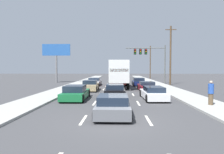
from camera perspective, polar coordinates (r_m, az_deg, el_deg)
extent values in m
plane|color=#3D3D3F|center=(35.21, 1.47, -1.93)|extent=(140.00, 140.00, 0.00)
cube|color=#9E9E99|center=(30.93, 13.93, -2.48)|extent=(2.87, 80.00, 0.14)
cube|color=#9E9E99|center=(30.96, -11.03, -2.44)|extent=(2.87, 80.00, 0.14)
cube|color=silver|center=(10.55, -8.36, -12.26)|extent=(0.14, 2.00, 0.01)
cube|color=silver|center=(15.39, -5.11, -7.58)|extent=(0.14, 2.00, 0.01)
cube|color=silver|center=(20.31, -3.46, -5.14)|extent=(0.14, 2.00, 0.01)
cube|color=silver|center=(25.26, -2.46, -3.65)|extent=(0.14, 2.00, 0.01)
cube|color=silver|center=(30.22, -1.78, -2.64)|extent=(0.14, 2.00, 0.01)
cube|color=silver|center=(35.20, -1.30, -1.92)|extent=(0.14, 2.00, 0.01)
cube|color=silver|center=(40.18, -0.94, -1.38)|extent=(0.14, 2.00, 0.01)
cube|color=silver|center=(45.17, -0.66, -0.96)|extent=(0.14, 2.00, 0.01)
cube|color=silver|center=(50.15, -0.43, -0.62)|extent=(0.14, 2.00, 0.01)
cube|color=silver|center=(55.15, -0.25, -0.35)|extent=(0.14, 2.00, 0.01)
cube|color=silver|center=(10.53, 10.64, -12.32)|extent=(0.14, 2.00, 0.01)
cube|color=silver|center=(15.37, 7.69, -7.60)|extent=(0.14, 2.00, 0.01)
cube|color=silver|center=(20.29, 6.19, -5.15)|extent=(0.14, 2.00, 0.01)
cube|color=silver|center=(25.25, 5.28, -3.66)|extent=(0.14, 2.00, 0.01)
cube|color=silver|center=(30.21, 4.67, -2.65)|extent=(0.14, 2.00, 0.01)
cube|color=silver|center=(35.19, 4.24, -1.93)|extent=(0.14, 2.00, 0.01)
cube|color=silver|center=(40.17, 3.91, -1.39)|extent=(0.14, 2.00, 0.01)
cube|color=silver|center=(45.16, 3.65, -0.97)|extent=(0.14, 2.00, 0.01)
cube|color=silver|center=(50.15, 3.45, -0.63)|extent=(0.14, 2.00, 0.01)
cube|color=silver|center=(55.14, 3.28, -0.35)|extent=(0.14, 2.00, 0.01)
cube|color=#B7BABF|center=(31.58, -5.17, -1.60)|extent=(1.91, 4.70, 0.65)
cube|color=#192333|center=(31.43, -5.20, -0.64)|extent=(1.66, 2.28, 0.43)
cylinder|color=black|center=(33.47, -6.32, -1.62)|extent=(0.23, 0.64, 0.64)
cylinder|color=black|center=(33.29, -3.34, -1.63)|extent=(0.23, 0.64, 0.64)
cylinder|color=black|center=(29.93, -7.20, -2.10)|extent=(0.23, 0.64, 0.64)
cylinder|color=black|center=(29.73, -3.87, -2.12)|extent=(0.23, 0.64, 0.64)
cube|color=tan|center=(24.01, -6.35, -2.83)|extent=(1.85, 4.27, 0.68)
cube|color=#192333|center=(23.77, -6.42, -1.50)|extent=(1.60, 2.00, 0.46)
cylinder|color=black|center=(25.68, -7.76, -2.86)|extent=(0.23, 0.64, 0.64)
cylinder|color=black|center=(25.50, -4.09, -2.88)|extent=(0.23, 0.64, 0.64)
cylinder|color=black|center=(22.60, -8.91, -3.58)|extent=(0.23, 0.64, 0.64)
cylinder|color=black|center=(22.39, -4.73, -3.62)|extent=(0.23, 0.64, 0.64)
cube|color=#196B38|center=(17.45, -10.51, -5.02)|extent=(1.92, 4.66, 0.57)
cube|color=#192333|center=(17.02, -10.77, -3.32)|extent=(1.67, 2.17, 0.54)
cylinder|color=black|center=(19.36, -12.00, -4.61)|extent=(0.23, 0.64, 0.64)
cylinder|color=black|center=(19.05, -6.86, -4.69)|extent=(0.23, 0.64, 0.64)
cylinder|color=black|center=(15.96, -14.87, -6.14)|extent=(0.23, 0.64, 0.64)
cylinder|color=black|center=(15.58, -8.64, -6.30)|extent=(0.23, 0.64, 0.64)
cube|color=white|center=(26.19, 1.97, 1.72)|extent=(2.55, 5.88, 2.81)
cube|color=red|center=(23.27, 2.08, 1.98)|extent=(2.25, 0.06, 0.36)
cube|color=red|center=(30.26, 1.85, 0.05)|extent=(2.41, 2.27, 2.24)
cylinder|color=black|center=(30.32, -0.42, -1.72)|extent=(0.31, 0.96, 0.96)
cylinder|color=black|center=(30.36, 4.11, -1.73)|extent=(0.31, 0.96, 0.96)
cylinder|color=black|center=(25.12, -0.73, -2.59)|extent=(0.31, 0.96, 0.96)
cylinder|color=black|center=(25.16, 4.73, -2.59)|extent=(0.31, 0.96, 0.96)
cube|color=black|center=(18.50, 0.86, -4.39)|extent=(1.82, 4.26, 0.68)
cube|color=#192333|center=(18.26, 0.86, -2.77)|extent=(1.59, 2.04, 0.40)
cylinder|color=black|center=(20.10, -1.51, -4.30)|extent=(0.22, 0.64, 0.64)
cylinder|color=black|center=(20.09, 3.30, -4.31)|extent=(0.22, 0.64, 0.64)
cylinder|color=black|center=(16.98, -2.03, -5.55)|extent=(0.22, 0.64, 0.64)
cylinder|color=black|center=(16.97, 3.67, -5.56)|extent=(0.22, 0.64, 0.64)
cube|color=slate|center=(11.43, 0.31, -8.88)|extent=(1.88, 4.13, 0.59)
cube|color=#192333|center=(11.02, 0.27, -6.56)|extent=(1.65, 2.02, 0.46)
cylinder|color=black|center=(12.99, -3.46, -8.03)|extent=(0.22, 0.64, 0.64)
cylinder|color=black|center=(12.95, 4.40, -8.06)|extent=(0.22, 0.64, 0.64)
cylinder|color=black|center=(10.04, -5.02, -11.15)|extent=(0.22, 0.64, 0.64)
cylinder|color=black|center=(10.00, 5.25, -11.21)|extent=(0.22, 0.64, 0.64)
cube|color=#141E4C|center=(31.35, 7.80, -1.70)|extent=(1.85, 4.04, 0.59)
cube|color=#192333|center=(31.24, 7.82, -0.70)|extent=(1.63, 2.07, 0.51)
cylinder|color=black|center=(32.74, 6.02, -1.71)|extent=(0.22, 0.64, 0.64)
cylinder|color=black|center=(32.92, 9.02, -1.70)|extent=(0.22, 0.64, 0.64)
cylinder|color=black|center=(29.81, 6.46, -2.12)|extent=(0.22, 0.64, 0.64)
cylinder|color=black|center=(30.01, 9.75, -2.11)|extent=(0.22, 0.64, 0.64)
cube|color=maroon|center=(23.97, 10.07, -2.99)|extent=(1.85, 4.08, 0.58)
cube|color=#192333|center=(23.66, 10.18, -1.84)|extent=(1.62, 2.02, 0.42)
cylinder|color=black|center=(25.33, 7.65, -2.93)|extent=(0.22, 0.64, 0.64)
cylinder|color=black|center=(25.57, 11.44, -2.90)|extent=(0.22, 0.64, 0.64)
cylinder|color=black|center=(22.40, 8.50, -3.64)|extent=(0.22, 0.64, 0.64)
cylinder|color=black|center=(22.68, 12.77, -3.59)|extent=(0.22, 0.64, 0.64)
cube|color=white|center=(17.55, 11.93, -5.01)|extent=(1.84, 4.52, 0.56)
cube|color=#192333|center=(17.21, 12.15, -3.48)|extent=(1.58, 2.27, 0.44)
cylinder|color=black|center=(19.07, 8.51, -4.69)|extent=(0.24, 0.65, 0.64)
cylinder|color=black|center=(19.37, 13.26, -4.62)|extent=(0.24, 0.65, 0.64)
cylinder|color=black|center=(15.77, 10.30, -6.20)|extent=(0.24, 0.65, 0.64)
cylinder|color=black|center=(16.13, 15.98, -6.07)|extent=(0.24, 0.65, 0.64)
cylinder|color=#595B56|center=(36.16, 15.23, 3.56)|extent=(0.20, 0.20, 6.88)
cylinder|color=#595B56|center=(35.68, 9.74, 8.34)|extent=(7.02, 0.14, 0.14)
cube|color=black|center=(35.64, 9.87, 7.30)|extent=(0.40, 0.56, 0.95)
sphere|color=red|center=(35.36, 9.95, 7.82)|extent=(0.20, 0.20, 0.20)
sphere|color=orange|center=(35.33, 9.94, 7.34)|extent=(0.20, 0.20, 0.20)
sphere|color=green|center=(35.30, 9.94, 6.85)|extent=(0.20, 0.20, 0.20)
cube|color=black|center=(35.51, 8.31, 7.33)|extent=(0.40, 0.56, 0.95)
sphere|color=red|center=(35.23, 8.38, 7.85)|extent=(0.20, 0.20, 0.20)
sphere|color=orange|center=(35.20, 8.37, 7.37)|extent=(0.20, 0.20, 0.20)
sphere|color=green|center=(35.18, 8.37, 6.88)|extent=(0.20, 0.20, 0.20)
cube|color=black|center=(35.41, 6.75, 7.35)|extent=(0.40, 0.56, 0.95)
sphere|color=red|center=(35.13, 6.80, 7.88)|extent=(0.20, 0.20, 0.20)
sphere|color=orange|center=(35.10, 6.79, 7.39)|extent=(0.20, 0.20, 0.20)
sphere|color=green|center=(35.08, 6.79, 6.90)|extent=(0.20, 0.20, 0.20)
cylinder|color=brown|center=(33.84, 16.74, 6.03)|extent=(0.28, 0.28, 9.72)
cube|color=brown|center=(34.38, 16.83, 13.13)|extent=(1.80, 0.12, 0.12)
cylinder|color=brown|center=(55.17, 11.13, 4.28)|extent=(0.28, 0.28, 9.00)
cube|color=brown|center=(55.43, 11.16, 8.32)|extent=(1.80, 0.12, 0.12)
cylinder|color=slate|center=(38.76, -15.95, 2.22)|extent=(0.36, 0.36, 5.19)
cube|color=#2659A5|center=(38.93, -16.01, 7.66)|extent=(5.34, 0.20, 2.19)
cylinder|color=brown|center=(15.40, 26.93, -5.82)|extent=(0.32, 0.32, 0.79)
cylinder|color=#264CA5|center=(15.32, 26.98, -3.07)|extent=(0.38, 0.38, 0.69)
sphere|color=tan|center=(15.28, 27.01, -1.38)|extent=(0.21, 0.21, 0.21)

